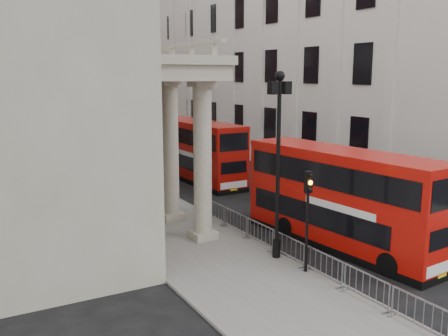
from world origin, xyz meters
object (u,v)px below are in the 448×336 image
(traffic_light, at_px, (308,203))
(lamp_post_south, at_px, (278,153))
(lamp_post_north, at_px, (90,109))
(bus_near, at_px, (341,197))
(monument_column, at_px, (48,35))
(pedestrian_b, at_px, (105,185))
(pedestrian_a, at_px, (154,196))
(lamp_post_mid, at_px, (148,123))
(pedestrian_c, at_px, (108,181))
(bus_far, at_px, (198,150))

(traffic_light, bearing_deg, lamp_post_south, 92.84)
(lamp_post_south, distance_m, traffic_light, 2.71)
(lamp_post_north, height_order, bus_near, lamp_post_north)
(monument_column, height_order, pedestrian_b, monument_column)
(monument_column, height_order, pedestrian_a, monument_column)
(lamp_post_north, xyz_separation_m, pedestrian_a, (-1.91, -21.82, -3.90))
(traffic_light, bearing_deg, lamp_post_mid, 90.32)
(monument_column, distance_m, lamp_post_mid, 73.14)
(lamp_post_mid, xyz_separation_m, bus_near, (3.78, -15.99, -2.43))
(lamp_post_mid, bearing_deg, pedestrian_b, -160.06)
(pedestrian_a, bearing_deg, pedestrian_b, 84.96)
(monument_column, height_order, lamp_post_mid, monument_column)
(traffic_light, xyz_separation_m, pedestrian_a, (-2.01, 12.20, -2.09))
(lamp_post_north, bearing_deg, pedestrian_b, -102.02)
(traffic_light, bearing_deg, pedestrian_c, 99.71)
(lamp_post_north, bearing_deg, monument_column, 83.28)
(monument_column, relative_size, bus_far, 4.95)
(lamp_post_south, xyz_separation_m, pedestrian_a, (-1.91, 10.18, -3.90))
(bus_near, bearing_deg, pedestrian_a, 113.90)
(bus_far, height_order, pedestrian_c, bus_far)
(lamp_post_south, xyz_separation_m, pedestrian_b, (-3.69, 14.66, -3.89))
(lamp_post_south, height_order, lamp_post_north, same)
(lamp_post_north, relative_size, pedestrian_a, 4.65)
(pedestrian_a, bearing_deg, lamp_post_north, 58.26)
(lamp_post_south, xyz_separation_m, bus_near, (3.78, 0.01, -2.43))
(bus_far, bearing_deg, pedestrian_c, -172.85)
(traffic_light, xyz_separation_m, pedestrian_c, (-3.11, 18.15, -2.14))
(lamp_post_south, bearing_deg, bus_far, 75.21)
(lamp_post_mid, relative_size, bus_far, 0.76)
(monument_column, bearing_deg, pedestrian_c, -97.61)
(monument_column, relative_size, pedestrian_a, 30.28)
(bus_far, bearing_deg, pedestrian_b, -163.82)
(lamp_post_south, xyz_separation_m, lamp_post_mid, (0.00, 16.00, 0.00))
(bus_far, bearing_deg, bus_near, -93.71)
(lamp_post_north, relative_size, bus_near, 0.74)
(bus_near, height_order, pedestrian_c, bus_near)
(lamp_post_south, distance_m, pedestrian_b, 15.61)
(bus_near, bearing_deg, bus_far, 82.12)
(monument_column, distance_m, bus_far, 72.08)
(monument_column, xyz_separation_m, bus_far, (-2.05, -70.77, -13.52))
(traffic_light, bearing_deg, bus_near, 28.89)
(lamp_post_mid, height_order, bus_near, lamp_post_mid)
(bus_far, height_order, pedestrian_a, bus_far)
(pedestrian_a, xyz_separation_m, pedestrian_c, (-1.10, 5.95, -0.05))
(lamp_post_south, relative_size, bus_near, 0.74)
(bus_far, bearing_deg, lamp_post_south, -105.93)
(pedestrian_a, bearing_deg, bus_far, 20.80)
(lamp_post_mid, relative_size, pedestrian_a, 4.65)
(lamp_post_north, xyz_separation_m, bus_near, (3.78, -31.99, -2.43))
(traffic_light, xyz_separation_m, bus_far, (4.45, 19.25, -0.65))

